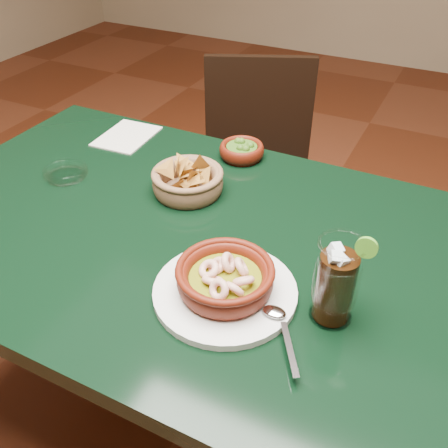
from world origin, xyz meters
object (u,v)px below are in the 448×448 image
at_px(dining_table, 173,259).
at_px(dining_chair, 257,175).
at_px(shrimp_plate, 225,282).
at_px(chip_basket, 188,181).
at_px(cola_drink, 336,282).

bearing_deg(dining_table, dining_chair, 97.44).
bearing_deg(dining_chair, shrimp_plate, -70.70).
bearing_deg(dining_table, shrimp_plate, -34.12).
relative_size(dining_table, chip_basket, 6.09).
relative_size(dining_table, dining_chair, 1.41).
bearing_deg(cola_drink, dining_table, 165.28).
bearing_deg(cola_drink, shrimp_plate, -169.02).
bearing_deg(dining_chair, dining_table, -82.56).
relative_size(shrimp_plate, cola_drink, 1.73).
relative_size(dining_chair, shrimp_plate, 2.73).
height_order(dining_chair, chip_basket, same).
bearing_deg(chip_basket, dining_chair, 96.45).
relative_size(dining_chair, cola_drink, 4.72).
bearing_deg(dining_chair, cola_drink, -59.29).
height_order(dining_table, shrimp_plate, shrimp_plate).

